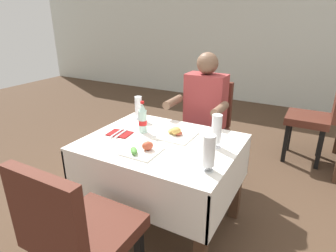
{
  "coord_description": "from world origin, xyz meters",
  "views": [
    {
      "loc": [
        0.8,
        -1.46,
        1.56
      ],
      "look_at": [
        -0.12,
        0.22,
        0.8
      ],
      "focal_mm": 30.33,
      "sensor_mm": 36.0,
      "label": 1
    }
  ],
  "objects_px": {
    "beer_glass_middle": "(139,108)",
    "background_chair_left": "(318,115)",
    "plate_near_camera": "(142,150)",
    "napkin_cutlery_set": "(120,133)",
    "chair_near_camera_side": "(79,232)",
    "beer_glass_left": "(216,131)",
    "cola_bottle_primary": "(143,119)",
    "chair_far_diner_seat": "(204,126)",
    "main_dining_table": "(161,162)",
    "seated_diner_far": "(203,114)",
    "plate_far_diner": "(176,134)",
    "beer_glass_right": "(209,152)"
  },
  "relations": [
    {
      "from": "beer_glass_middle",
      "to": "background_chair_left",
      "type": "distance_m",
      "value": 1.98
    },
    {
      "from": "plate_near_camera",
      "to": "napkin_cutlery_set",
      "type": "height_order",
      "value": "plate_near_camera"
    },
    {
      "from": "chair_near_camera_side",
      "to": "beer_glass_left",
      "type": "relative_size",
      "value": 4.19
    },
    {
      "from": "beer_glass_middle",
      "to": "cola_bottle_primary",
      "type": "xyz_separation_m",
      "value": [
        0.19,
        -0.23,
        0.0
      ]
    },
    {
      "from": "chair_far_diner_seat",
      "to": "main_dining_table",
      "type": "bearing_deg",
      "value": -90.0
    },
    {
      "from": "chair_near_camera_side",
      "to": "beer_glass_middle",
      "type": "xyz_separation_m",
      "value": [
        -0.4,
        1.13,
        0.27
      ]
    },
    {
      "from": "chair_far_diner_seat",
      "to": "seated_diner_far",
      "type": "bearing_deg",
      "value": -76.35
    },
    {
      "from": "chair_far_diner_seat",
      "to": "seated_diner_far",
      "type": "distance_m",
      "value": 0.19
    },
    {
      "from": "main_dining_table",
      "to": "chair_near_camera_side",
      "type": "relative_size",
      "value": 1.1
    },
    {
      "from": "main_dining_table",
      "to": "background_chair_left",
      "type": "bearing_deg",
      "value": 61.11
    },
    {
      "from": "seated_diner_far",
      "to": "beer_glass_left",
      "type": "bearing_deg",
      "value": -60.97
    },
    {
      "from": "cola_bottle_primary",
      "to": "chair_far_diner_seat",
      "type": "bearing_deg",
      "value": 74.52
    },
    {
      "from": "chair_far_diner_seat",
      "to": "chair_near_camera_side",
      "type": "xyz_separation_m",
      "value": [
        -0.0,
        -1.64,
        0.0
      ]
    },
    {
      "from": "chair_far_diner_seat",
      "to": "beer_glass_middle",
      "type": "height_order",
      "value": "chair_far_diner_seat"
    },
    {
      "from": "main_dining_table",
      "to": "plate_far_diner",
      "type": "height_order",
      "value": "plate_far_diner"
    },
    {
      "from": "plate_far_diner",
      "to": "cola_bottle_primary",
      "type": "relative_size",
      "value": 1.06
    },
    {
      "from": "chair_far_diner_seat",
      "to": "chair_near_camera_side",
      "type": "bearing_deg",
      "value": -90.0
    },
    {
      "from": "main_dining_table",
      "to": "beer_glass_right",
      "type": "distance_m",
      "value": 0.57
    },
    {
      "from": "plate_far_diner",
      "to": "beer_glass_right",
      "type": "height_order",
      "value": "beer_glass_right"
    },
    {
      "from": "chair_far_diner_seat",
      "to": "background_chair_left",
      "type": "bearing_deg",
      "value": 43.64
    },
    {
      "from": "plate_far_diner",
      "to": "background_chair_left",
      "type": "xyz_separation_m",
      "value": [
        0.91,
        1.6,
        -0.19
      ]
    },
    {
      "from": "beer_glass_left",
      "to": "background_chair_left",
      "type": "bearing_deg",
      "value": 70.43
    },
    {
      "from": "plate_far_diner",
      "to": "cola_bottle_primary",
      "type": "height_order",
      "value": "cola_bottle_primary"
    },
    {
      "from": "beer_glass_right",
      "to": "background_chair_left",
      "type": "distance_m",
      "value": 2.04
    },
    {
      "from": "chair_far_diner_seat",
      "to": "plate_near_camera",
      "type": "xyz_separation_m",
      "value": [
        -0.02,
        -1.03,
        0.19
      ]
    },
    {
      "from": "plate_far_diner",
      "to": "napkin_cutlery_set",
      "type": "relative_size",
      "value": 1.33
    },
    {
      "from": "cola_bottle_primary",
      "to": "background_chair_left",
      "type": "relative_size",
      "value": 0.25
    },
    {
      "from": "chair_far_diner_seat",
      "to": "beer_glass_left",
      "type": "distance_m",
      "value": 0.87
    },
    {
      "from": "seated_diner_far",
      "to": "beer_glass_left",
      "type": "xyz_separation_m",
      "value": [
        0.34,
        -0.62,
        0.13
      ]
    },
    {
      "from": "background_chair_left",
      "to": "plate_far_diner",
      "type": "bearing_deg",
      "value": -119.55
    },
    {
      "from": "plate_far_diner",
      "to": "cola_bottle_primary",
      "type": "bearing_deg",
      "value": -168.22
    },
    {
      "from": "main_dining_table",
      "to": "chair_far_diner_seat",
      "type": "distance_m",
      "value": 0.82
    },
    {
      "from": "chair_far_diner_seat",
      "to": "beer_glass_middle",
      "type": "distance_m",
      "value": 0.7
    },
    {
      "from": "chair_near_camera_side",
      "to": "seated_diner_far",
      "type": "distance_m",
      "value": 1.54
    },
    {
      "from": "seated_diner_far",
      "to": "plate_near_camera",
      "type": "xyz_separation_m",
      "value": [
        -0.05,
        -0.92,
        0.03
      ]
    },
    {
      "from": "seated_diner_far",
      "to": "napkin_cutlery_set",
      "type": "relative_size",
      "value": 6.49
    },
    {
      "from": "main_dining_table",
      "to": "beer_glass_middle",
      "type": "xyz_separation_m",
      "value": [
        -0.4,
        0.31,
        0.27
      ]
    },
    {
      "from": "plate_far_diner",
      "to": "beer_glass_right",
      "type": "relative_size",
      "value": 1.17
    },
    {
      "from": "beer_glass_middle",
      "to": "background_chair_left",
      "type": "xyz_separation_m",
      "value": [
        1.35,
        1.42,
        -0.27
      ]
    },
    {
      "from": "plate_far_diner",
      "to": "beer_glass_middle",
      "type": "bearing_deg",
      "value": 158.63
    },
    {
      "from": "main_dining_table",
      "to": "beer_glass_right",
      "type": "relative_size",
      "value": 4.86
    },
    {
      "from": "seated_diner_far",
      "to": "plate_far_diner",
      "type": "bearing_deg",
      "value": -87.87
    },
    {
      "from": "main_dining_table",
      "to": "plate_near_camera",
      "type": "relative_size",
      "value": 4.75
    },
    {
      "from": "beer_glass_right",
      "to": "chair_far_diner_seat",
      "type": "bearing_deg",
      "value": 112.76
    },
    {
      "from": "plate_far_diner",
      "to": "cola_bottle_primary",
      "type": "xyz_separation_m",
      "value": [
        -0.25,
        -0.05,
        0.09
      ]
    },
    {
      "from": "chair_near_camera_side",
      "to": "plate_far_diner",
      "type": "relative_size",
      "value": 3.77
    },
    {
      "from": "chair_far_diner_seat",
      "to": "plate_far_diner",
      "type": "height_order",
      "value": "chair_far_diner_seat"
    },
    {
      "from": "main_dining_table",
      "to": "seated_diner_far",
      "type": "xyz_separation_m",
      "value": [
        0.03,
        0.71,
        0.16
      ]
    },
    {
      "from": "plate_far_diner",
      "to": "chair_far_diner_seat",
      "type": "bearing_deg",
      "value": 93.99
    },
    {
      "from": "plate_far_diner",
      "to": "beer_glass_middle",
      "type": "relative_size",
      "value": 1.3
    }
  ]
}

